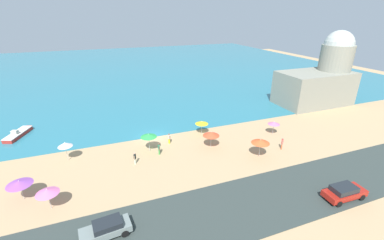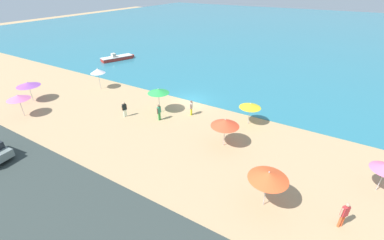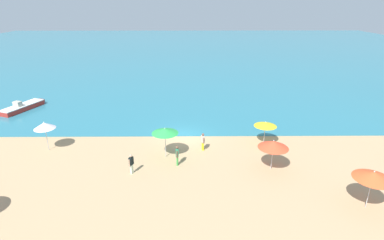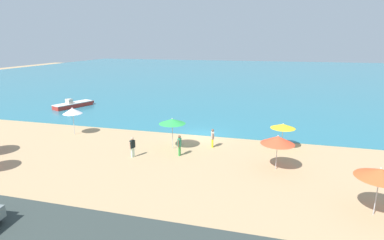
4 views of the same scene
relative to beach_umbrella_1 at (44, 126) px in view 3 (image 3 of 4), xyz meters
name	(u,v)px [view 3 (image 3 of 4)]	position (x,y,z in m)	size (l,w,h in m)	color
ground_plane	(184,136)	(11.72, 2.68, -2.29)	(160.00, 160.00, 0.00)	tan
sea	(187,50)	(11.72, 57.68, -2.27)	(150.00, 110.00, 0.05)	teal
beach_umbrella_1	(44,126)	(0.00, 0.00, 0.00)	(1.77, 1.77, 2.63)	#B2B2B7
beach_umbrella_2	(273,144)	(18.52, -3.40, -0.16)	(2.30, 2.30, 2.48)	#B2B2B7
beach_umbrella_5	(374,175)	(23.33, -8.01, 0.02)	(2.35, 2.35, 2.62)	#B2B2B7
beach_umbrella_6	(265,124)	(19.01, 1.09, -0.39)	(2.01, 2.01, 2.15)	#B2B2B7
beach_umbrella_7	(165,131)	(10.29, -1.32, 0.05)	(2.17, 2.17, 2.61)	#B2B2B7
bather_0	(203,141)	(13.41, -0.15, -1.41)	(0.32, 0.55, 1.59)	yellow
bather_1	(177,154)	(11.30, -2.67, -1.37)	(0.22, 0.57, 1.66)	green
bather_3	(131,163)	(7.93, -3.89, -1.40)	(0.35, 0.53, 1.60)	silver
skiff_nearshore	(22,107)	(-7.54, 10.28, -1.90)	(3.33, 5.61, 1.19)	#B42E26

